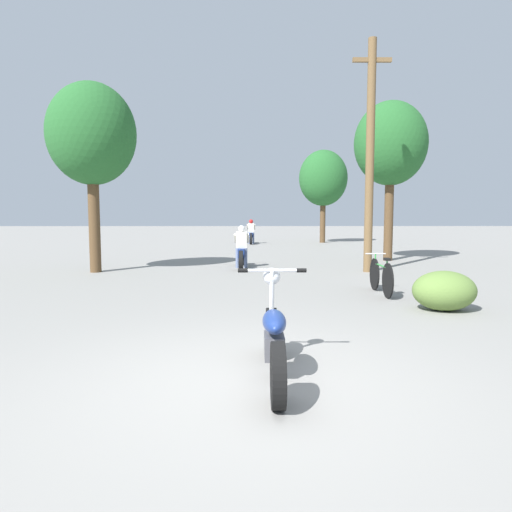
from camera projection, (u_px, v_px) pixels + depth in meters
The scene contains 10 objects.
ground_plane at pixel (252, 382), 4.61m from camera, with size 120.00×120.00×0.00m, color gray.
utility_pole at pixel (370, 154), 13.07m from camera, with size 1.10×0.24×6.61m.
roadside_tree_right_near at pixel (391, 145), 16.26m from camera, with size 2.59×2.33×5.70m.
roadside_tree_right_far at pixel (323, 178), 26.77m from camera, with size 2.84×2.56×5.44m.
roadside_tree_left at pixel (92, 135), 12.95m from camera, with size 2.51×2.26×5.41m.
roadside_bush at pixel (444, 291), 7.98m from camera, with size 1.10×0.88×0.70m.
motorcycle_foreground at pixel (274, 337), 4.70m from camera, with size 0.77×2.01×1.08m.
motorcycle_rider_lead at pixel (242, 252), 14.36m from camera, with size 0.50×2.07×1.33m.
motorcycle_rider_far at pixel (251, 234), 26.03m from camera, with size 0.50×2.02×1.39m.
bicycle_parked at pixel (381, 276), 9.63m from camera, with size 0.44×1.71×0.83m.
Camera 1 is at (0.01, -4.47, 1.69)m, focal length 32.00 mm.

